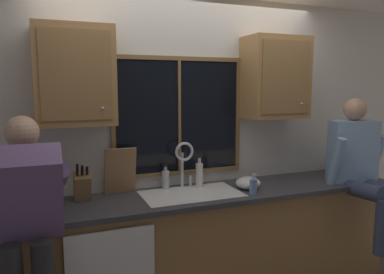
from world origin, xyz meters
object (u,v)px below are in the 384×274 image
Objects in this scene: soap_dispenser at (253,186)px; bottle_green_glass at (166,179)px; cutting_board at (120,171)px; person_sitting_on_counter at (361,164)px; person_standing at (26,221)px; mixing_bowl at (248,183)px; knife_block at (82,187)px; bottle_tall_clear at (199,174)px.

soap_dispenser is 0.86× the size of bottle_green_glass.
soap_dispenser is at bearing -22.97° from cutting_board.
person_sitting_on_counter is 3.27× the size of cutting_board.
mixing_bowl is (1.72, 0.31, -0.01)m from person_standing.
cutting_board is 2.20× the size of soap_dispenser.
mixing_bowl is (1.35, -0.16, -0.06)m from knife_block.
mixing_bowl is at bearing 10.07° from person_standing.
person_standing is at bearing -128.56° from knife_block.
cutting_board is 0.68m from bottle_tall_clear.
bottle_green_glass is (0.69, 0.09, -0.03)m from knife_block.
mixing_bowl is at bearing 72.46° from soap_dispenser.
knife_block is at bearing 173.03° from mixing_bowl.
bottle_tall_clear is at bearing -9.25° from bottle_green_glass.
cutting_board is (-2.04, 0.48, 0.00)m from person_sitting_on_counter.
person_sitting_on_counter reaches higher than bottle_tall_clear.
cutting_board is 0.40m from bottle_green_glass.
cutting_board is 1.08m from soap_dispenser.
bottle_green_glass reaches higher than soap_dispenser.
cutting_board is at bearing 166.71° from mixing_bowl.
person_standing is 0.89m from cutting_board.
person_standing is at bearing -152.30° from bottle_green_glass.
soap_dispenser is (1.67, 0.13, 0.01)m from person_standing.
soap_dispenser is 0.65× the size of bottle_tall_clear.
bottle_tall_clear is at bearing 20.66° from person_standing.
knife_block reaches higher than bottle_green_glass.
person_sitting_on_counter is (2.72, 0.07, 0.13)m from person_standing.
person_standing is 9.13× the size of soap_dispenser.
person_standing is 5.97× the size of bottle_tall_clear.
bottle_green_glass is 0.76× the size of bottle_tall_clear.
person_sitting_on_counter is at bearing -3.42° from soap_dispenser.
cutting_board is (0.68, 0.55, 0.13)m from person_standing.
knife_block is 1.20× the size of bottle_tall_clear.
knife_block is (0.37, 0.47, 0.05)m from person_standing.
bottle_green_glass is at bearing 1.06° from cutting_board.
person_sitting_on_counter reaches higher than soap_dispenser.
cutting_board is at bearing -178.94° from bottle_green_glass.
person_sitting_on_counter reaches higher than bottle_green_glass.
mixing_bowl is 0.70m from bottle_green_glass.
cutting_board is 1.83× the size of mixing_bowl.
person_sitting_on_counter is at bearing -16.38° from bottle_green_glass.
knife_block is at bearing -165.21° from cutting_board.
cutting_board reaches higher than bottle_tall_clear.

